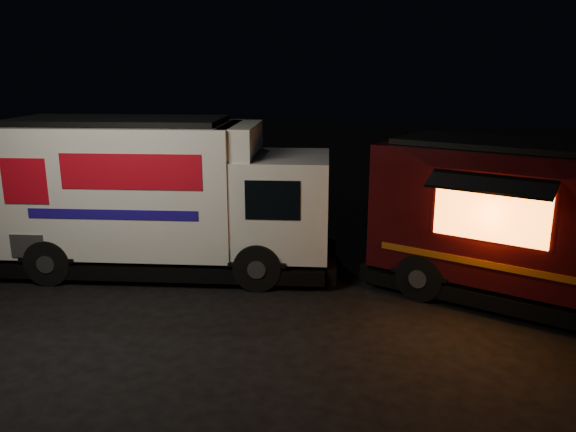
# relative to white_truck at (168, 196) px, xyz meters

# --- Properties ---
(ground) EXTENTS (80.00, 80.00, 0.00)m
(ground) POSITION_rel_white_truck_xyz_m (2.35, -0.69, -1.78)
(ground) COLOR black
(ground) RESTS_ON ground
(white_truck) EXTENTS (8.31, 4.88, 3.57)m
(white_truck) POSITION_rel_white_truck_xyz_m (0.00, 0.00, 0.00)
(white_truck) COLOR silver
(white_truck) RESTS_ON ground
(red_truck) EXTENTS (7.41, 4.10, 3.26)m
(red_truck) POSITION_rel_white_truck_xyz_m (8.16, 0.89, -0.15)
(red_truck) COLOR #33090C
(red_truck) RESTS_ON ground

